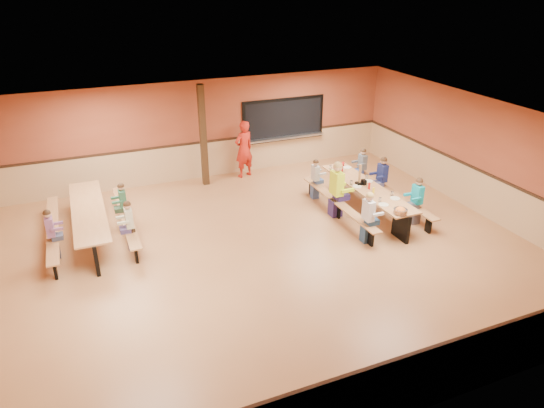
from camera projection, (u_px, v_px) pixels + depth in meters
name	position (u px, v px, depth m)	size (l,w,h in m)	color
ground	(266.00, 252.00, 11.09)	(12.00, 12.00, 0.00)	#9E633C
room_envelope	(266.00, 225.00, 10.79)	(12.04, 10.04, 3.02)	brown
kitchen_pass_through	(284.00, 122.00, 15.49)	(2.78, 0.28, 1.38)	black
structural_post	(203.00, 136.00, 14.05)	(0.18, 0.18, 3.00)	#301F10
cafeteria_table_main	(366.00, 194.00, 12.72)	(1.91, 3.70, 0.74)	#B07545
cafeteria_table_second	(89.00, 218.00, 11.50)	(1.91, 3.70, 0.74)	#B07545
seated_child_white_left	(368.00, 218.00, 11.26)	(0.39, 0.32, 1.25)	silver
seated_adult_yellow	(336.00, 190.00, 12.47)	(0.49, 0.40, 1.47)	#D3F320
seated_child_grey_left	(315.00, 179.00, 13.53)	(0.33, 0.27, 1.14)	#B0B0B0
seated_child_teal_right	(417.00, 201.00, 12.13)	(0.37, 0.31, 1.22)	#1096A9
seated_child_navy_right	(382.00, 179.00, 13.40)	(0.39, 0.32, 1.25)	#161D4F
seated_child_char_right	(362.00, 168.00, 14.27)	(0.35, 0.29, 1.17)	#555A61
seated_child_purple_sec	(51.00, 235.00, 10.63)	(0.35, 0.28, 1.16)	#86527F
seated_child_green_sec	(124.00, 206.00, 11.96)	(0.35, 0.28, 1.16)	#316C4D
seated_child_tan_sec	(130.00, 226.00, 11.00)	(0.35, 0.29, 1.18)	beige
standing_woman	(244.00, 149.00, 14.88)	(0.65, 0.43, 1.78)	red
punch_pitcher	(340.00, 167.00, 13.60)	(0.16, 0.16, 0.22)	red
chip_bowl	(400.00, 211.00, 11.16)	(0.32, 0.32, 0.15)	orange
napkin_dispenser	(364.00, 182.00, 12.73)	(0.10, 0.14, 0.13)	black
condiment_mustard	(374.00, 191.00, 12.17)	(0.06, 0.06, 0.17)	yellow
condiment_ketchup	(369.00, 186.00, 12.46)	(0.06, 0.06, 0.17)	#B2140F
table_paddle	(359.00, 180.00, 12.71)	(0.16, 0.16, 0.56)	black
place_settings	(367.00, 185.00, 12.60)	(0.65, 3.30, 0.11)	beige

